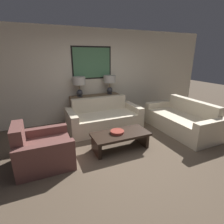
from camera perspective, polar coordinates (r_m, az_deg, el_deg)
The scene contains 10 objects.
ground_plane at distance 3.57m, azimuth 6.91°, elevation -14.50°, with size 20.00×20.00×0.00m, color brown.
back_wall at distance 5.38m, azimuth -6.61°, elevation 11.74°, with size 8.01×0.12×2.65m.
console_table at distance 5.31m, azimuth -5.36°, elevation 1.35°, with size 1.47×0.39×0.78m.
table_lamp_left at distance 5.02m, azimuth -10.70°, elevation 9.29°, with size 0.36×0.36×0.56m.
table_lamp_right at distance 5.30m, azimuth -0.80°, elevation 10.06°, with size 0.36×0.36×0.56m.
couch_by_back_wall at distance 4.74m, azimuth -2.72°, elevation -2.16°, with size 1.92×0.93×0.80m.
couch_by_side at distance 4.94m, azimuth 21.78°, elevation -2.65°, with size 0.93×1.92×0.80m.
coffee_table at distance 3.72m, azimuth 2.78°, elevation -8.17°, with size 1.21×0.57×0.36m.
decorative_bowl at distance 3.67m, azimuth 1.72°, elevation -6.48°, with size 0.29×0.29×0.05m.
armchair_near_back_wall at distance 3.47m, azimuth -21.77°, elevation -11.57°, with size 0.95×0.89×0.82m.
Camera 1 is at (-1.58, -2.57, 1.92)m, focal length 28.00 mm.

